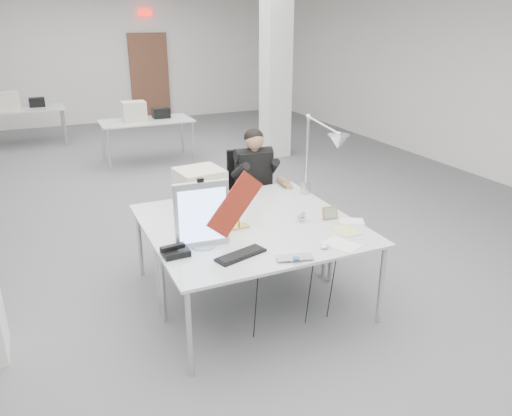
{
  "coord_description": "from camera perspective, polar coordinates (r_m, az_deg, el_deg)",
  "views": [
    {
      "loc": [
        -1.64,
        -5.82,
        2.49
      ],
      "look_at": [
        0.08,
        -2.0,
        0.87
      ],
      "focal_mm": 35.0,
      "sensor_mm": 36.0,
      "label": 1
    }
  ],
  "objects": [
    {
      "name": "room_shell",
      "position": [
        6.23,
        -8.73,
        13.6
      ],
      "size": [
        10.04,
        14.04,
        3.24
      ],
      "color": "#5B5B5D",
      "rests_on": "ground"
    },
    {
      "name": "desk_main",
      "position": [
        4.09,
        1.84,
        -4.12
      ],
      "size": [
        1.8,
        0.9,
        0.02
      ],
      "primitive_type": "cube",
      "color": "silver",
      "rests_on": "room_shell"
    },
    {
      "name": "desk_second",
      "position": [
        4.85,
        -2.83,
        0.02
      ],
      "size": [
        1.8,
        0.9,
        0.02
      ],
      "primitive_type": "cube",
      "color": "silver",
      "rests_on": "room_shell"
    },
    {
      "name": "bg_desk_a",
      "position": [
        9.17,
        -12.44,
        9.69
      ],
      "size": [
        1.6,
        0.8,
        0.02
      ],
      "primitive_type": "cube",
      "color": "silver",
      "rests_on": "room_shell"
    },
    {
      "name": "bg_desk_b",
      "position": [
        11.15,
        -25.21,
        10.18
      ],
      "size": [
        1.6,
        0.8,
        0.02
      ],
      "primitive_type": "cube",
      "color": "silver",
      "rests_on": "room_shell"
    },
    {
      "name": "office_chair",
      "position": [
        5.72,
        -0.4,
        1.15
      ],
      "size": [
        0.57,
        0.57,
        1.06
      ],
      "primitive_type": null,
      "rotation": [
        0.0,
        0.0,
        -0.1
      ],
      "color": "black",
      "rests_on": "room_shell"
    },
    {
      "name": "seated_person",
      "position": [
        5.56,
        -0.2,
        4.57
      ],
      "size": [
        0.49,
        0.59,
        0.82
      ],
      "primitive_type": null,
      "rotation": [
        0.0,
        0.0,
        -0.1
      ],
      "color": "black",
      "rests_on": "office_chair"
    },
    {
      "name": "monitor",
      "position": [
        3.94,
        -6.22,
        -0.77
      ],
      "size": [
        0.44,
        0.07,
        0.54
      ],
      "primitive_type": "cube",
      "rotation": [
        0.0,
        0.0,
        -0.07
      ],
      "color": "#AEAEB2",
      "rests_on": "desk_main"
    },
    {
      "name": "pennant",
      "position": [
        3.97,
        -2.42,
        0.37
      ],
      "size": [
        0.51,
        0.05,
        0.55
      ],
      "primitive_type": "cube",
      "rotation": [
        0.0,
        -0.87,
        0.07
      ],
      "color": "maroon",
      "rests_on": "monitor"
    },
    {
      "name": "keyboard",
      "position": [
        3.86,
        -1.75,
        -5.39
      ],
      "size": [
        0.44,
        0.25,
        0.02
      ],
      "primitive_type": "cube",
      "rotation": [
        0.0,
        0.0,
        0.29
      ],
      "color": "black",
      "rests_on": "desk_main"
    },
    {
      "name": "laptop",
      "position": [
        3.78,
        4.62,
        -5.99
      ],
      "size": [
        0.32,
        0.25,
        0.02
      ],
      "primitive_type": "imported",
      "rotation": [
        0.0,
        0.0,
        -0.26
      ],
      "color": "#B2B2B7",
      "rests_on": "desk_main"
    },
    {
      "name": "mouse",
      "position": [
        4.01,
        7.87,
        -4.42
      ],
      "size": [
        0.09,
        0.07,
        0.03
      ],
      "primitive_type": "ellipsoid",
      "rotation": [
        0.0,
        0.0,
        0.24
      ],
      "color": "silver",
      "rests_on": "desk_main"
    },
    {
      "name": "bankers_lamp",
      "position": [
        4.31,
        -1.98,
        -0.14
      ],
      "size": [
        0.32,
        0.2,
        0.34
      ],
      "primitive_type": null,
      "rotation": [
        0.0,
        0.0,
        0.29
      ],
      "color": "gold",
      "rests_on": "desk_main"
    },
    {
      "name": "desk_phone",
      "position": [
        3.92,
        -9.2,
        -4.97
      ],
      "size": [
        0.21,
        0.19,
        0.05
      ],
      "primitive_type": "cube",
      "rotation": [
        0.0,
        0.0,
        0.03
      ],
      "color": "black",
      "rests_on": "desk_main"
    },
    {
      "name": "picture_frame_left",
      "position": [
        4.1,
        -8.22,
        -3.26
      ],
      "size": [
        0.14,
        0.04,
        0.11
      ],
      "primitive_type": "cube",
      "rotation": [
        -0.21,
        0.0,
        0.03
      ],
      "color": "#A46E46",
      "rests_on": "desk_main"
    },
    {
      "name": "picture_frame_right",
      "position": [
        4.57,
        8.45,
        -0.55
      ],
      "size": [
        0.15,
        0.04,
        0.12
      ],
      "primitive_type": "cube",
      "rotation": [
        -0.21,
        0.0,
        -0.04
      ],
      "color": "#AE7A4B",
      "rests_on": "desk_main"
    },
    {
      "name": "desk_clock",
      "position": [
        4.49,
        5.25,
        -0.93
      ],
      "size": [
        0.09,
        0.06,
        0.09
      ],
      "primitive_type": "cylinder",
      "rotation": [
        1.57,
        0.0,
        0.38
      ],
      "color": "#AEADB2",
      "rests_on": "desk_main"
    },
    {
      "name": "paper_stack_a",
      "position": [
        4.1,
        9.71,
        -4.14
      ],
      "size": [
        0.3,
        0.34,
        0.01
      ],
      "primitive_type": "cube",
      "rotation": [
        0.0,
        0.0,
        0.43
      ],
      "color": "white",
      "rests_on": "desk_main"
    },
    {
      "name": "paper_stack_b",
      "position": [
        4.36,
        10.24,
        -2.58
      ],
      "size": [
        0.17,
        0.24,
        0.01
      ],
      "primitive_type": "cube",
      "rotation": [
        0.0,
        0.0,
        -0.01
      ],
      "color": "#DBD883",
      "rests_on": "desk_main"
    },
    {
      "name": "paper_stack_c",
      "position": [
        4.57,
        10.89,
        -1.49
      ],
      "size": [
        0.26,
        0.23,
        0.01
      ],
      "primitive_type": "cube",
      "rotation": [
        0.0,
        0.0,
        -0.5
      ],
      "color": "white",
      "rests_on": "desk_main"
    },
    {
      "name": "beige_monitor",
      "position": [
        4.76,
        -6.42,
        2.16
      ],
      "size": [
        0.45,
        0.43,
        0.39
      ],
      "primitive_type": "cube",
      "rotation": [
        0.0,
        0.0,
        0.11
      ],
      "color": "beige",
      "rests_on": "desk_second"
    },
    {
      "name": "architect_lamp",
      "position": [
        4.89,
        7.33,
        6.03
      ],
      "size": [
        0.33,
        0.76,
        0.94
      ],
      "primitive_type": null,
      "rotation": [
        0.0,
        0.0,
        -0.12
      ],
      "color": "silver",
      "rests_on": "desk_second"
    }
  ]
}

